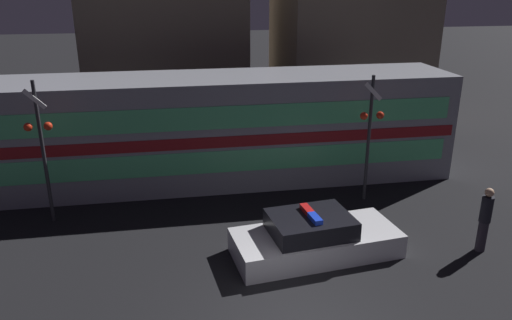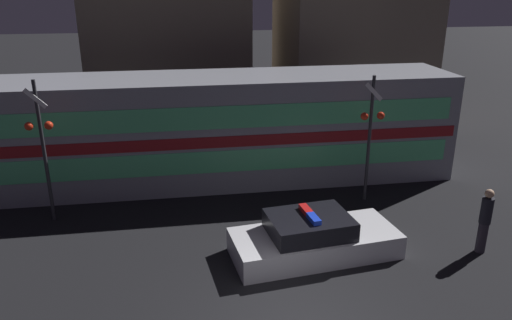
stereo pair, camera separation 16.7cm
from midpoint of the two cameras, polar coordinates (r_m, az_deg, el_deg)
train at (r=17.09m, az=-4.75°, el=3.54°), size 16.40×2.97×3.62m
police_car at (r=12.89m, az=6.94°, el=-8.92°), size 4.38×2.24×1.22m
pedestrian at (r=14.00m, az=25.00°, el=-6.27°), size 0.29×0.29×1.75m
crossing_signal_near at (r=15.54m, az=13.26°, el=3.40°), size 0.75×0.29×3.98m
crossing_signal_far at (r=14.94m, az=-22.97°, el=1.96°), size 0.75×0.29×4.13m
building_left at (r=24.99m, az=-9.98°, el=17.14°), size 7.27×6.09×10.98m
building_center at (r=25.31m, az=11.00°, el=14.85°), size 6.58×5.98×8.99m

